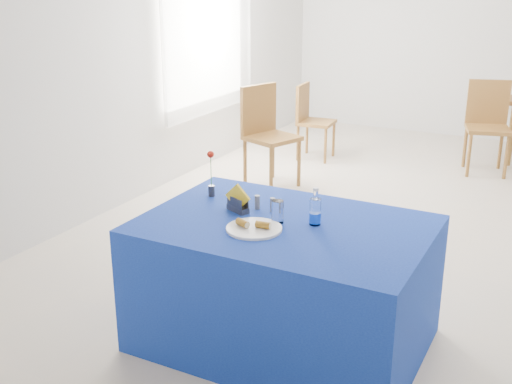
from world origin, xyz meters
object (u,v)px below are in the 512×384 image
plate (254,229)px  water_bottle (315,212)px  chair_win_b (310,116)px  blue_table (284,284)px  chair_bg_left (487,120)px  chair_win_a (266,128)px

plate → water_bottle: size_ratio=1.43×
plate → chair_win_b: 4.15m
water_bottle → blue_table: bearing=-159.4°
plate → chair_bg_left: chair_bg_left is taller
chair_bg_left → chair_win_b: bearing=175.7°
chair_bg_left → blue_table: bearing=-113.1°
chair_win_b → chair_win_a: bearing=174.4°
chair_bg_left → water_bottle: bearing=-111.0°
chair_win_b → plate: bearing=-166.1°
plate → chair_win_b: (-1.32, 3.93, -0.27)m
plate → water_bottle: (0.26, 0.23, 0.06)m
chair_bg_left → chair_win_a: chair_win_a is taller
chair_win_a → chair_win_b: chair_win_a is taller
blue_table → chair_win_b: size_ratio=1.84×
plate → chair_win_b: size_ratio=0.35×
plate → chair_win_a: chair_win_a is taller
chair_bg_left → chair_win_b: (-1.91, -0.41, -0.07)m
blue_table → chair_bg_left: bearing=83.5°
chair_bg_left → chair_win_b: 1.95m
chair_win_b → blue_table: bearing=-163.9°
water_bottle → chair_win_b: 4.04m
chair_win_a → plate: bearing=-133.9°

